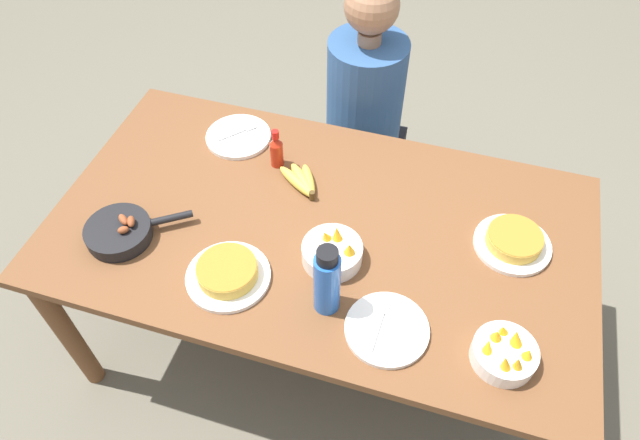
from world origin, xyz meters
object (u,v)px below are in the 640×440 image
water_bottle (327,281)px  person_figure (362,134)px  frittata_plate_side (228,273)px  fruit_bowl_citrus (505,353)px  empty_plate_far_left (238,137)px  frittata_plate_center (513,241)px  hot_sauce_bottle (276,150)px  banana_bunch (302,181)px  empty_plate_near_front (387,329)px  skillet (121,232)px  fruit_bowl_mango (332,252)px

water_bottle → person_figure: person_figure is taller
frittata_plate_side → fruit_bowl_citrus: bearing=-2.1°
empty_plate_far_left → fruit_bowl_citrus: (1.04, -0.63, 0.03)m
frittata_plate_center → frittata_plate_side: bearing=-155.2°
hot_sauce_bottle → person_figure: size_ratio=0.13×
banana_bunch → empty_plate_near_front: 0.63m
frittata_plate_center → fruit_bowl_citrus: fruit_bowl_citrus is taller
banana_bunch → person_figure: (0.08, 0.58, -0.26)m
empty_plate_near_front → empty_plate_far_left: (-0.72, 0.64, -0.00)m
empty_plate_near_front → banana_bunch: bearing=130.7°
skillet → fruit_bowl_mango: bearing=-24.7°
fruit_bowl_mango → fruit_bowl_citrus: 0.58m
frittata_plate_side → hot_sauce_bottle: 0.52m
empty_plate_far_left → fruit_bowl_mango: size_ratio=1.29×
banana_bunch → empty_plate_far_left: 0.35m
skillet → hot_sauce_bottle: size_ratio=1.99×
banana_bunch → fruit_bowl_mango: fruit_bowl_mango is taller
fruit_bowl_mango → hot_sauce_bottle: size_ratio=1.21×
frittata_plate_side → fruit_bowl_mango: fruit_bowl_mango is taller
banana_bunch → empty_plate_far_left: banana_bunch is taller
banana_bunch → empty_plate_near_front: (0.41, -0.48, -0.01)m
frittata_plate_side → person_figure: person_figure is taller
banana_bunch → empty_plate_near_front: size_ratio=0.74×
water_bottle → hot_sauce_bottle: size_ratio=1.66×
empty_plate_near_front → fruit_bowl_mango: size_ratio=1.28×
frittata_plate_center → person_figure: person_figure is taller
hot_sauce_bottle → person_figure: (0.20, 0.51, -0.30)m
banana_bunch → hot_sauce_bottle: hot_sauce_bottle is taller
water_bottle → fruit_bowl_citrus: bearing=-3.0°
frittata_plate_center → fruit_bowl_mango: 0.58m
fruit_bowl_mango → water_bottle: size_ratio=0.73×
skillet → fruit_bowl_citrus: fruit_bowl_citrus is taller
banana_bunch → frittata_plate_side: bearing=-102.1°
hot_sauce_bottle → skillet: bearing=-128.2°
empty_plate_near_front → fruit_bowl_citrus: size_ratio=1.37×
fruit_bowl_mango → empty_plate_near_front: bearing=-42.2°
banana_bunch → water_bottle: water_bottle is taller
frittata_plate_side → skillet: bearing=173.1°
frittata_plate_center → empty_plate_near_front: frittata_plate_center is taller
skillet → frittata_plate_center: size_ratio=1.27×
frittata_plate_side → empty_plate_far_left: frittata_plate_side is taller
skillet → water_bottle: water_bottle is taller
skillet → hot_sauce_bottle: 0.59m
frittata_plate_side → empty_plate_far_left: (-0.21, 0.60, -0.02)m
frittata_plate_center → person_figure: size_ratio=0.20×
frittata_plate_center → frittata_plate_side: (-0.82, -0.38, 0.00)m
skillet → empty_plate_near_front: bearing=-39.7°
empty_plate_near_front → water_bottle: 0.22m
hot_sauce_bottle → person_figure: person_figure is taller
skillet → empty_plate_far_left: 0.58m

